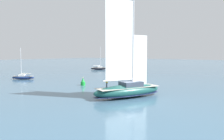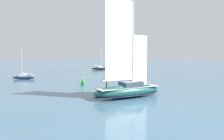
# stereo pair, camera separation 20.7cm
# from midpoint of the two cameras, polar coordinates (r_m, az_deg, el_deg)

# --- Properties ---
(ground_plane) EXTENTS (400.00, 400.00, 0.00)m
(ground_plane) POSITION_cam_midpoint_polar(r_m,az_deg,el_deg) (32.93, 4.33, -7.09)
(ground_plane) COLOR #42667F
(sailboat_main) EXTENTS (11.70, 7.35, 15.59)m
(sailboat_main) POSITION_cam_midpoint_polar(r_m,az_deg,el_deg) (32.72, 4.37, -5.01)
(sailboat_main) COLOR #194C47
(sailboat_main) RESTS_ON ground
(sailboat_moored_near_marina) EXTENTS (5.91, 6.03, 9.09)m
(sailboat_moored_near_marina) POSITION_cam_midpoint_polar(r_m,az_deg,el_deg) (86.47, -3.08, 0.48)
(sailboat_moored_near_marina) COLOR #232328
(sailboat_moored_near_marina) RESTS_ON ground
(sailboat_moored_far_slip) EXTENTS (4.61, 5.61, 7.91)m
(sailboat_moored_far_slip) POSITION_cam_midpoint_polar(r_m,az_deg,el_deg) (59.48, -21.95, -1.71)
(sailboat_moored_far_slip) COLOR navy
(sailboat_moored_far_slip) RESTS_ON ground
(channel_buoy) EXTENTS (0.93, 0.93, 1.71)m
(channel_buoy) POSITION_cam_midpoint_polar(r_m,az_deg,el_deg) (45.11, -7.38, -3.12)
(channel_buoy) COLOR green
(channel_buoy) RESTS_ON ground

